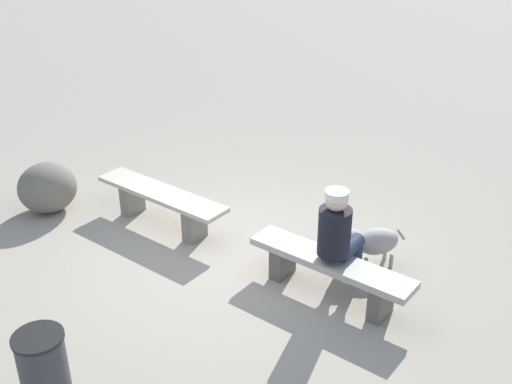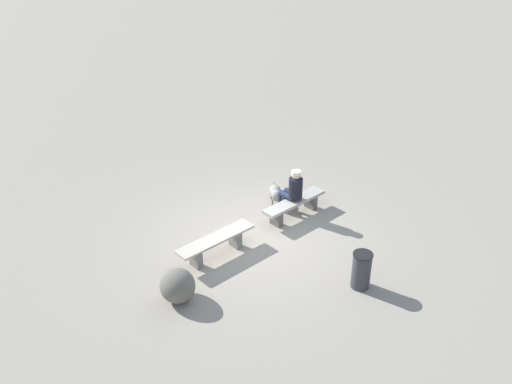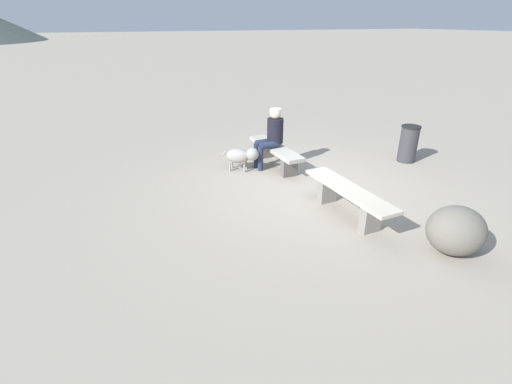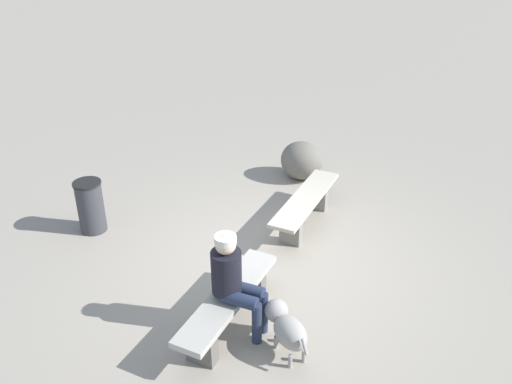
% 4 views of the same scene
% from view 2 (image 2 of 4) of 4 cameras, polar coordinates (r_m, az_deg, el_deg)
% --- Properties ---
extents(ground, '(210.00, 210.00, 0.06)m').
position_cam_2_polar(ground, '(12.68, -0.00, -4.70)').
color(ground, '#9E9384').
extents(bench_left, '(1.89, 0.45, 0.47)m').
position_cam_2_polar(bench_left, '(11.89, -4.17, -5.29)').
color(bench_left, gray).
rests_on(bench_left, ground).
extents(bench_right, '(1.81, 0.42, 0.44)m').
position_cam_2_polar(bench_right, '(13.28, 3.98, -1.32)').
color(bench_right, '#605B56').
rests_on(bench_right, ground).
extents(seated_person, '(0.36, 0.62, 1.23)m').
position_cam_2_polar(seated_person, '(13.14, 3.84, 0.35)').
color(seated_person, black).
rests_on(seated_person, ground).
extents(dog, '(0.57, 0.66, 0.50)m').
position_cam_2_polar(dog, '(13.76, 2.02, -0.05)').
color(dog, gray).
rests_on(dog, ground).
extents(trash_bin, '(0.40, 0.40, 0.79)m').
position_cam_2_polar(trash_bin, '(11.18, 10.84, -7.94)').
color(trash_bin, '#38383D').
rests_on(trash_bin, ground).
extents(boulder, '(0.88, 0.92, 0.66)m').
position_cam_2_polar(boulder, '(10.82, -8.12, -9.55)').
color(boulder, '#6B665B').
rests_on(boulder, ground).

